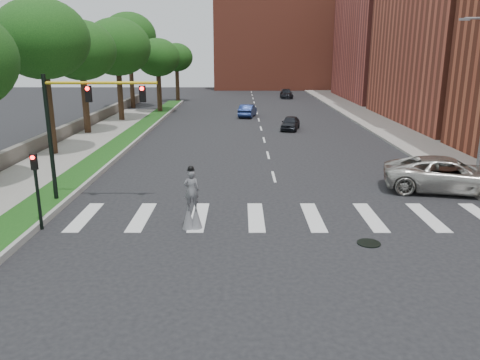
% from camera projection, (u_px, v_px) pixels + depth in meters
% --- Properties ---
extents(ground_plane, '(160.00, 160.00, 0.00)m').
position_uv_depth(ground_plane, '(287.00, 225.00, 20.04)').
color(ground_plane, black).
rests_on(ground_plane, ground).
extents(grass_median, '(2.00, 60.00, 0.25)m').
position_uv_depth(grass_median, '(127.00, 138.00, 39.31)').
color(grass_median, '#154213').
rests_on(grass_median, ground).
extents(median_curb, '(0.20, 60.00, 0.28)m').
position_uv_depth(median_curb, '(140.00, 138.00, 39.30)').
color(median_curb, '#969590').
rests_on(median_curb, ground).
extents(sidewalk_left, '(4.00, 60.00, 0.18)m').
position_uv_depth(sidewalk_left, '(44.00, 167.00, 29.68)').
color(sidewalk_left, gray).
rests_on(sidewalk_left, ground).
extents(sidewalk_right, '(5.00, 90.00, 0.18)m').
position_uv_depth(sidewalk_right, '(394.00, 129.00, 44.11)').
color(sidewalk_right, gray).
rests_on(sidewalk_right, ground).
extents(stone_wall, '(0.50, 56.00, 1.10)m').
position_uv_depth(stone_wall, '(70.00, 130.00, 41.13)').
color(stone_wall, '#5E5951').
rests_on(stone_wall, ground).
extents(manhole, '(0.90, 0.90, 0.04)m').
position_uv_depth(manhole, '(369.00, 243.00, 18.11)').
color(manhole, black).
rests_on(manhole, ground).
extents(building_far, '(16.00, 22.00, 20.00)m').
position_uv_depth(building_far, '(402.00, 32.00, 69.42)').
color(building_far, '#9E423A').
rests_on(building_far, ground).
extents(building_backdrop, '(26.00, 14.00, 18.00)m').
position_uv_depth(building_backdrop, '(281.00, 42.00, 92.84)').
color(building_backdrop, '#994330').
rests_on(building_backdrop, ground).
extents(traffic_signal, '(5.30, 0.23, 6.20)m').
position_uv_depth(traffic_signal, '(74.00, 119.00, 21.84)').
color(traffic_signal, black).
rests_on(traffic_signal, ground).
extents(secondary_signal, '(0.25, 0.21, 3.23)m').
position_uv_depth(secondary_signal, '(37.00, 185.00, 19.06)').
color(secondary_signal, black).
rests_on(secondary_signal, ground).
extents(stilt_performer, '(0.84, 0.55, 2.72)m').
position_uv_depth(stilt_performer, '(192.00, 205.00, 19.40)').
color(stilt_performer, black).
rests_on(stilt_performer, ground).
extents(suv_crossing, '(7.05, 4.40, 1.82)m').
position_uv_depth(suv_crossing, '(448.00, 175.00, 24.66)').
color(suv_crossing, '#B6B3AC').
rests_on(suv_crossing, ground).
extents(car_near, '(2.35, 4.03, 1.29)m').
position_uv_depth(car_near, '(290.00, 123.00, 44.23)').
color(car_near, black).
rests_on(car_near, ground).
extents(car_mid, '(2.27, 4.51, 1.42)m').
position_uv_depth(car_mid, '(248.00, 111.00, 53.01)').
color(car_mid, navy).
rests_on(car_mid, ground).
extents(car_far, '(1.91, 4.59, 1.32)m').
position_uv_depth(car_far, '(286.00, 94.00, 74.29)').
color(car_far, black).
rests_on(car_far, ground).
extents(tree_2, '(6.31, 6.31, 10.69)m').
position_uv_depth(tree_2, '(42.00, 40.00, 31.32)').
color(tree_2, black).
rests_on(tree_2, ground).
extents(tree_3, '(5.97, 5.97, 9.82)m').
position_uv_depth(tree_3, '(81.00, 51.00, 40.04)').
color(tree_3, black).
rests_on(tree_3, ground).
extents(tree_4, '(6.83, 6.83, 10.54)m').
position_uv_depth(tree_4, '(117.00, 47.00, 47.79)').
color(tree_4, black).
rests_on(tree_4, ground).
extents(tree_5, '(6.87, 6.87, 12.02)m').
position_uv_depth(tree_5, '(129.00, 36.00, 59.30)').
color(tree_5, black).
rests_on(tree_5, ground).
extents(tree_6, '(5.17, 5.17, 8.71)m').
position_uv_depth(tree_6, '(158.00, 58.00, 54.64)').
color(tree_6, black).
rests_on(tree_6, ground).
extents(tree_7, '(4.73, 4.73, 8.38)m').
position_uv_depth(tree_7, '(176.00, 58.00, 67.57)').
color(tree_7, black).
rests_on(tree_7, ground).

